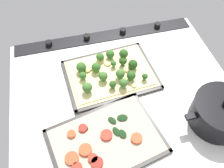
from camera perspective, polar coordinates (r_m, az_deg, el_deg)
The scene contains 7 objects.
ground_plane at distance 92.02cm, azimuth 2.91°, elevation -2.72°, with size 85.55×72.77×3.00cm, color silver.
stove_control_panel at distance 111.49cm, azimuth -1.71°, elevation 11.64°, with size 82.13×7.00×2.60cm.
baking_tray_front at distance 95.45cm, azimuth -0.40°, elevation 2.16°, with size 37.46×28.97×1.30cm.
broccoli_pizza at distance 93.90cm, azimuth -0.52°, elevation 2.93°, with size 34.87×26.39×6.05cm.
baking_tray_back at distance 80.85cm, azimuth -1.47°, elevation -13.71°, with size 40.54×32.18×1.30cm.
veggie_pizza_back at distance 80.07cm, azimuth -1.86°, elevation -13.70°, with size 37.71×29.34×1.90cm.
cooking_pot at distance 88.00cm, azimuth 24.61°, elevation -6.40°, with size 26.19×19.37×12.58cm.
Camera 1 is at (16.86, 48.48, 74.88)cm, focal length 37.76 mm.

